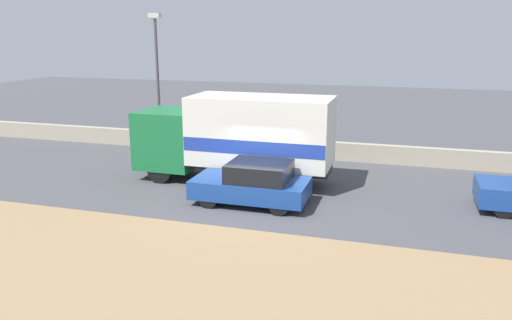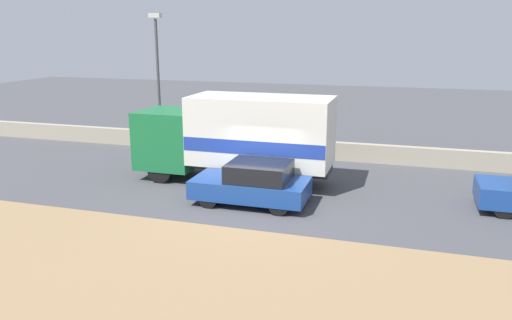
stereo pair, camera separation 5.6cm
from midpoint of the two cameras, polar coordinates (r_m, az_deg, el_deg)
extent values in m
plane|color=#47474C|center=(16.75, -0.49, -5.40)|extent=(80.00, 80.00, 0.00)
cube|color=#937551|center=(12.27, -7.94, -13.22)|extent=(60.00, 6.45, 0.04)
cube|color=#A39984|center=(23.33, 4.76, 1.33)|extent=(60.00, 0.35, 0.83)
cylinder|color=#4C4C51|center=(24.36, -11.19, 8.16)|extent=(0.14, 0.14, 6.27)
cube|color=beige|center=(24.23, -11.58, 15.89)|extent=(0.56, 0.28, 0.20)
cube|color=#196B38|center=(20.23, -9.87, 2.46)|extent=(2.26, 2.30, 2.26)
cube|color=black|center=(20.66, -12.69, 3.85)|extent=(0.06, 1.96, 0.99)
cube|color=#2D2D33|center=(19.08, 0.47, -0.71)|extent=(5.31, 1.30, 0.25)
cube|color=silver|center=(18.76, 0.48, 3.40)|extent=(5.31, 2.37, 2.54)
cube|color=navy|center=(18.84, 0.48, 2.16)|extent=(5.28, 2.39, 0.51)
cylinder|color=black|center=(19.64, -11.01, -1.20)|extent=(0.96, 0.28, 0.96)
cylinder|color=black|center=(21.33, -8.58, 0.15)|extent=(0.96, 0.28, 0.96)
cylinder|color=black|center=(17.87, 4.08, -2.53)|extent=(0.96, 0.28, 0.96)
cylinder|color=black|center=(19.72, 5.35, -0.94)|extent=(0.96, 0.28, 0.96)
cylinder|color=black|center=(18.12, 0.81, -2.26)|extent=(0.96, 0.28, 0.96)
cylinder|color=black|center=(19.94, 2.36, -0.71)|extent=(0.96, 0.28, 0.96)
cube|color=navy|center=(16.94, -0.72, -3.21)|extent=(3.90, 1.89, 0.62)
cube|color=black|center=(16.67, 0.29, -1.30)|extent=(2.03, 1.74, 0.60)
cylinder|color=black|center=(16.67, -5.55, -4.40)|extent=(0.65, 0.20, 0.65)
cylinder|color=black|center=(18.12, -3.58, -2.80)|extent=(0.65, 0.20, 0.65)
cylinder|color=black|center=(15.95, 2.55, -5.23)|extent=(0.65, 0.20, 0.65)
cylinder|color=black|center=(17.46, 3.89, -3.48)|extent=(0.65, 0.20, 0.65)
cylinder|color=black|center=(17.52, 26.43, -4.97)|extent=(0.64, 0.20, 0.64)
cylinder|color=black|center=(19.05, 25.68, -3.41)|extent=(0.64, 0.20, 0.64)
camera|label=1|loc=(0.03, -90.09, -0.02)|focal=35.00mm
camera|label=2|loc=(0.03, 89.91, 0.02)|focal=35.00mm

